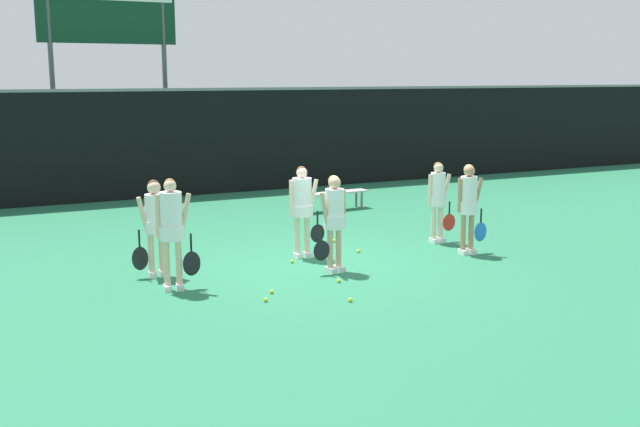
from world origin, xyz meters
TOP-DOWN VIEW (x-y plane):
  - ground_plane at (0.00, 0.00)m, footprint 140.00×140.00m
  - fence_windscreen at (0.00, 8.61)m, footprint 60.00×0.08m
  - scoreboard at (-1.63, 10.46)m, footprint 3.88×0.15m
  - bench_courtside at (2.66, 4.72)m, footprint 1.97×0.54m
  - player_0 at (-2.82, -0.48)m, footprint 0.67×0.40m
  - player_1 at (-0.03, -0.62)m, footprint 0.66×0.37m
  - player_2 at (2.86, -0.54)m, footprint 0.64×0.36m
  - player_3 at (-2.87, 0.44)m, footprint 0.65×0.37m
  - player_4 at (-0.08, 0.58)m, footprint 0.69×0.41m
  - player_5 at (2.92, 0.54)m, footprint 0.63×0.34m
  - tennis_ball_0 at (1.03, 0.43)m, footprint 0.07×0.07m
  - tennis_ball_1 at (-1.75, -1.74)m, footprint 0.07×0.07m
  - tennis_ball_2 at (-0.61, -2.30)m, footprint 0.07×0.07m
  - tennis_ball_3 at (-0.44, 0.24)m, footprint 0.07×0.07m
  - tennis_ball_4 at (1.02, 1.44)m, footprint 0.07×0.07m
  - tennis_ball_5 at (-1.51, -1.38)m, footprint 0.07×0.07m
  - tennis_ball_6 at (-0.28, -1.28)m, footprint 0.07×0.07m

SIDE VIEW (x-z plane):
  - ground_plane at x=0.00m, z-range 0.00..0.00m
  - tennis_ball_4 at x=1.02m, z-range 0.00..0.07m
  - tennis_ball_3 at x=-0.44m, z-range 0.00..0.07m
  - tennis_ball_2 at x=-0.61m, z-range 0.00..0.07m
  - tennis_ball_5 at x=-1.51m, z-range 0.00..0.07m
  - tennis_ball_6 at x=-0.28m, z-range 0.00..0.07m
  - tennis_ball_1 at x=-1.75m, z-range 0.00..0.07m
  - tennis_ball_0 at x=1.03m, z-range 0.00..0.07m
  - bench_courtside at x=2.66m, z-range 0.17..0.63m
  - player_5 at x=2.92m, z-range 0.13..1.78m
  - player_3 at x=-2.87m, z-range 0.15..1.80m
  - player_1 at x=-0.03m, z-range 0.15..1.84m
  - player_2 at x=2.86m, z-range 0.15..1.87m
  - player_4 at x=-0.08m, z-range 0.16..1.88m
  - player_0 at x=-2.82m, z-range 0.17..1.95m
  - fence_windscreen at x=0.00m, z-range 0.01..3.02m
  - scoreboard at x=-1.63m, z-range 1.63..7.37m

